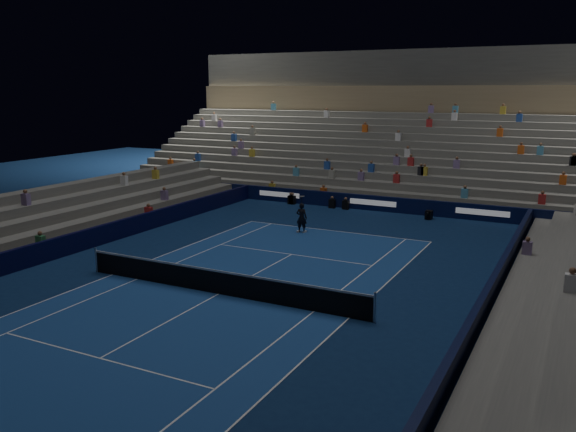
% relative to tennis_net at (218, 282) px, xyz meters
% --- Properties ---
extents(ground, '(90.00, 90.00, 0.00)m').
position_rel_tennis_net_xyz_m(ground, '(0.00, 0.00, -0.50)').
color(ground, '#0B1F45').
rests_on(ground, ground).
extents(court_surface, '(10.97, 23.77, 0.01)m').
position_rel_tennis_net_xyz_m(court_surface, '(0.00, 0.00, -0.50)').
color(court_surface, navy).
rests_on(court_surface, ground).
extents(sponsor_barrier_far, '(44.00, 0.25, 1.00)m').
position_rel_tennis_net_xyz_m(sponsor_barrier_far, '(0.00, 18.50, -0.00)').
color(sponsor_barrier_far, black).
rests_on(sponsor_barrier_far, ground).
extents(sponsor_barrier_east, '(0.25, 37.00, 1.00)m').
position_rel_tennis_net_xyz_m(sponsor_barrier_east, '(9.70, 0.00, -0.00)').
color(sponsor_barrier_east, black).
rests_on(sponsor_barrier_east, ground).
extents(sponsor_barrier_west, '(0.25, 37.00, 1.00)m').
position_rel_tennis_net_xyz_m(sponsor_barrier_west, '(-9.70, 0.00, -0.00)').
color(sponsor_barrier_west, black).
rests_on(sponsor_barrier_west, ground).
extents(grandstand_main, '(44.00, 15.20, 11.20)m').
position_rel_tennis_net_xyz_m(grandstand_main, '(0.00, 27.90, 2.87)').
color(grandstand_main, '#63635E').
rests_on(grandstand_main, ground).
extents(tennis_net, '(12.90, 0.10, 1.10)m').
position_rel_tennis_net_xyz_m(tennis_net, '(0.00, 0.00, 0.00)').
color(tennis_net, '#B2B2B7').
rests_on(tennis_net, ground).
extents(tennis_player, '(0.66, 0.48, 1.69)m').
position_rel_tennis_net_xyz_m(tennis_player, '(-1.55, 10.73, 0.34)').
color(tennis_player, black).
rests_on(tennis_player, ground).
extents(broadcast_camera, '(0.41, 0.85, 0.54)m').
position_rel_tennis_net_xyz_m(broadcast_camera, '(3.96, 17.44, -0.22)').
color(broadcast_camera, black).
rests_on(broadcast_camera, ground).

